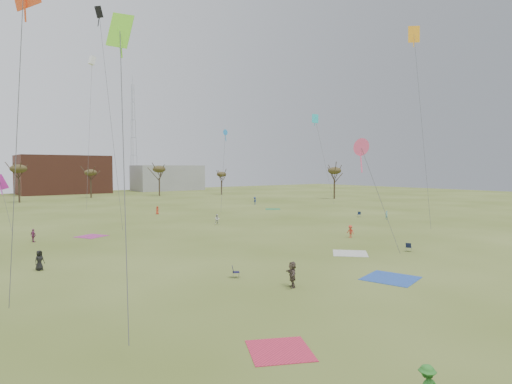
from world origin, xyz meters
TOP-DOWN VIEW (x-y plane):
  - ground at (0.00, 0.00)m, footprint 260.00×260.00m
  - spectator_fore_c at (-8.63, -3.51)m, footprint 1.22×1.70m
  - flyer_mid_a at (-21.39, 12.14)m, footprint 0.92×0.77m
  - flyer_mid_b at (10.68, 7.90)m, footprint 0.60×0.97m
  - flyer_mid_c at (28.64, 15.95)m, footprint 0.54×0.38m
  - spectator_mid_d at (-19.38, 26.71)m, footprint 0.68×0.94m
  - spectator_mid_e at (4.52, 27.23)m, footprint 0.85×0.76m
  - flyer_far_b at (3.17, 44.83)m, footprint 0.82×0.70m
  - flyer_far_c at (28.86, 50.67)m, footprint 0.89×1.20m
  - blanket_red at (-15.86, -10.75)m, footprint 3.63×3.63m
  - blanket_blue at (-1.34, -6.17)m, footprint 4.37×4.37m
  - blanket_cream at (3.45, 1.75)m, footprint 4.49×4.49m
  - blanket_plum at (-13.18, 26.97)m, footprint 3.91×3.91m
  - blanket_olive at (25.21, 39.91)m, footprint 4.02×4.02m
  - camp_chair_left at (-10.27, 0.88)m, footprint 0.73×0.71m
  - camp_chair_center at (8.72, -1.06)m, footprint 0.70×0.68m
  - camp_chair_right at (28.15, 20.97)m, footprint 0.71×0.69m
  - kites_aloft at (-3.68, 32.05)m, footprint 63.81×66.29m
  - tree_line at (-2.85, 79.12)m, footprint 117.44×49.32m
  - building_brick at (5.00, 120.00)m, footprint 26.00×16.00m
  - building_grey at (40.00, 118.00)m, footprint 24.00×12.00m
  - radio_tower at (30.00, 125.00)m, footprint 1.51×1.72m

SIDE VIEW (x-z plane):
  - ground at x=0.00m, z-range 0.00..0.00m
  - blanket_red at x=-15.86m, z-range -0.01..0.02m
  - blanket_blue at x=-1.34m, z-range -0.01..0.02m
  - blanket_cream at x=3.45m, z-range -0.01..0.02m
  - blanket_plum at x=-13.18m, z-range -0.01..0.02m
  - blanket_olive at x=25.21m, z-range -0.01..0.02m
  - camp_chair_left at x=-10.27m, z-range -0.18..0.69m
  - camp_chair_center at x=8.72m, z-range -0.18..0.69m
  - camp_chair_right at x=28.15m, z-range -0.18..0.69m
  - flyer_mid_c at x=28.64m, z-range 0.00..1.39m
  - flyer_far_b at x=3.17m, z-range 0.00..1.42m
  - flyer_mid_b at x=10.68m, z-range 0.00..1.45m
  - spectator_mid_e at x=4.52m, z-range 0.00..1.45m
  - spectator_mid_d at x=-19.38m, z-range 0.00..1.47m
  - flyer_mid_a at x=-21.39m, z-range 0.00..1.60m
  - flyer_far_c at x=28.86m, z-range 0.00..1.67m
  - spectator_fore_c at x=-8.63m, z-range 0.00..1.77m
  - building_grey at x=40.00m, z-range 0.00..9.00m
  - building_brick at x=5.00m, z-range 0.00..12.00m
  - tree_line at x=-2.85m, z-range 2.63..11.54m
  - radio_tower at x=30.00m, z-range -1.29..39.71m
  - kites_aloft at x=-3.68m, z-range 7.82..35.68m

